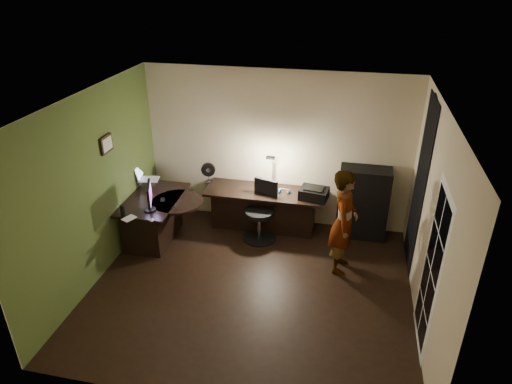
% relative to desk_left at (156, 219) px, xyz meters
% --- Properties ---
extents(floor, '(4.50, 4.00, 0.01)m').
position_rel_desk_left_xyz_m(floor, '(1.82, -0.92, -0.39)').
color(floor, black).
rests_on(floor, ground).
extents(ceiling, '(4.50, 4.00, 0.01)m').
position_rel_desk_left_xyz_m(ceiling, '(1.82, -0.92, 2.32)').
color(ceiling, silver).
rests_on(ceiling, floor).
extents(wall_back, '(4.50, 0.01, 2.70)m').
position_rel_desk_left_xyz_m(wall_back, '(1.82, 1.08, 0.97)').
color(wall_back, beige).
rests_on(wall_back, floor).
extents(wall_front, '(4.50, 0.01, 2.70)m').
position_rel_desk_left_xyz_m(wall_front, '(1.82, -2.93, 0.97)').
color(wall_front, beige).
rests_on(wall_front, floor).
extents(wall_left, '(0.01, 4.00, 2.70)m').
position_rel_desk_left_xyz_m(wall_left, '(-0.43, -0.92, 0.97)').
color(wall_left, beige).
rests_on(wall_left, floor).
extents(wall_right, '(0.01, 4.00, 2.70)m').
position_rel_desk_left_xyz_m(wall_right, '(4.08, -0.92, 0.97)').
color(wall_right, beige).
rests_on(wall_right, floor).
extents(green_wall_overlay, '(0.00, 4.00, 2.70)m').
position_rel_desk_left_xyz_m(green_wall_overlay, '(-0.42, -0.92, 0.97)').
color(green_wall_overlay, '#495F28').
rests_on(green_wall_overlay, floor).
extents(arched_doorway, '(0.01, 0.90, 2.60)m').
position_rel_desk_left_xyz_m(arched_doorway, '(4.06, 0.23, 0.92)').
color(arched_doorway, black).
rests_on(arched_doorway, floor).
extents(french_door, '(0.02, 0.92, 2.10)m').
position_rel_desk_left_xyz_m(french_door, '(4.06, -1.47, 0.67)').
color(french_door, white).
rests_on(french_door, floor).
extents(framed_picture, '(0.04, 0.30, 0.25)m').
position_rel_desk_left_xyz_m(framed_picture, '(-0.40, -0.47, 1.47)').
color(framed_picture, black).
rests_on(framed_picture, wall_left).
extents(desk_left, '(0.85, 1.35, 0.77)m').
position_rel_desk_left_xyz_m(desk_left, '(0.00, 0.00, 0.00)').
color(desk_left, black).
rests_on(desk_left, floor).
extents(desk_right, '(1.95, 0.69, 0.73)m').
position_rel_desk_left_xyz_m(desk_right, '(1.67, 0.71, -0.02)').
color(desk_right, black).
rests_on(desk_right, floor).
extents(cabinet, '(0.82, 0.41, 1.23)m').
position_rel_desk_left_xyz_m(cabinet, '(3.33, 0.86, 0.23)').
color(cabinet, black).
rests_on(cabinet, floor).
extents(laptop_stand, '(0.25, 0.21, 0.10)m').
position_rel_desk_left_xyz_m(laptop_stand, '(-0.26, 0.42, 0.45)').
color(laptop_stand, silver).
rests_on(laptop_stand, desk_left).
extents(laptop, '(0.42, 0.40, 0.24)m').
position_rel_desk_left_xyz_m(laptop, '(-0.25, 0.42, 0.62)').
color(laptop, silver).
rests_on(laptop, laptop_stand).
extents(monitor, '(0.26, 0.47, 0.31)m').
position_rel_desk_left_xyz_m(monitor, '(0.11, -0.38, 0.55)').
color(monitor, black).
rests_on(monitor, desk_left).
extents(mouse, '(0.06, 0.09, 0.03)m').
position_rel_desk_left_xyz_m(mouse, '(0.28, -0.69, 0.41)').
color(mouse, silver).
rests_on(mouse, desk_left).
extents(phone, '(0.12, 0.15, 0.01)m').
position_rel_desk_left_xyz_m(phone, '(0.18, -0.04, 0.40)').
color(phone, black).
rests_on(phone, desk_left).
extents(pen, '(0.08, 0.14, 0.01)m').
position_rel_desk_left_xyz_m(pen, '(0.47, -0.22, 0.40)').
color(pen, black).
rests_on(pen, desk_left).
extents(speaker, '(0.08, 0.08, 0.18)m').
position_rel_desk_left_xyz_m(speaker, '(-0.20, -0.63, 0.48)').
color(speaker, black).
rests_on(speaker, desk_left).
extents(notepad, '(0.21, 0.24, 0.01)m').
position_rel_desk_left_xyz_m(notepad, '(-0.08, -0.69, 0.40)').
color(notepad, silver).
rests_on(notepad, desk_left).
extents(desk_fan, '(0.26, 0.17, 0.38)m').
position_rel_desk_left_xyz_m(desk_fan, '(0.68, 0.84, 0.53)').
color(desk_fan, black).
rests_on(desk_fan, desk_right).
extents(headphones, '(0.21, 0.13, 0.09)m').
position_rel_desk_left_xyz_m(headphones, '(2.03, 0.71, 0.38)').
color(headphones, teal).
rests_on(headphones, desk_right).
extents(printer, '(0.50, 0.41, 0.20)m').
position_rel_desk_left_xyz_m(printer, '(2.53, 0.63, 0.44)').
color(printer, black).
rests_on(printer, desk_right).
extents(desk_lamp, '(0.24, 0.35, 0.71)m').
position_rel_desk_left_xyz_m(desk_lamp, '(1.80, 0.91, 0.69)').
color(desk_lamp, black).
rests_on(desk_lamp, desk_right).
extents(office_chair, '(0.70, 0.70, 1.01)m').
position_rel_desk_left_xyz_m(office_chair, '(1.68, 0.37, 0.12)').
color(office_chair, black).
rests_on(office_chair, floor).
extents(person, '(0.42, 0.60, 1.62)m').
position_rel_desk_left_xyz_m(person, '(3.04, -0.18, 0.43)').
color(person, '#D8A88C').
rests_on(person, floor).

